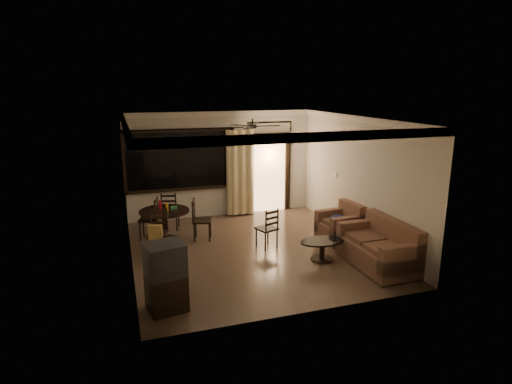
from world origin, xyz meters
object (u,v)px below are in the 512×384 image
object	(u,v)px
side_chair	(267,236)
coffee_table	(322,247)
dining_chair_south	(158,240)
tv_cabinet	(166,277)
dining_chair_east	(202,228)
sofa	(380,248)
dining_chair_west	(150,226)
dining_table	(165,216)
armchair	(341,226)
dining_chair_north	(171,218)

from	to	relation	value
side_chair	coffee_table	bearing A→B (deg)	111.38
dining_chair_south	tv_cabinet	distance (m)	2.39
dining_chair_east	sofa	size ratio (longest dim) A/B	0.57
dining_chair_west	dining_chair_east	world-z (taller)	same
dining_chair_west	dining_chair_south	distance (m)	1.06
dining_chair_south	tv_cabinet	world-z (taller)	tv_cabinet
sofa	side_chair	xyz separation A→B (m)	(-1.77, 1.62, -0.09)
tv_cabinet	dining_table	bearing A→B (deg)	72.75
dining_table	armchair	xyz separation A→B (m)	(3.81, -1.28, -0.21)
dining_table	dining_chair_west	bearing A→B (deg)	144.82
dining_chair_east	sofa	distance (m)	3.96
dining_chair_west	armchair	bearing A→B (deg)	86.03
tv_cabinet	dining_chair_south	bearing A→B (deg)	76.41
dining_chair_west	tv_cabinet	world-z (taller)	tv_cabinet
dining_chair_west	tv_cabinet	bearing A→B (deg)	15.92
dining_chair_north	tv_cabinet	size ratio (longest dim) A/B	0.86
coffee_table	side_chair	xyz separation A→B (m)	(-0.83, 1.00, -0.01)
dining_chair_west	armchair	distance (m)	4.41
coffee_table	sofa	bearing A→B (deg)	-33.56
side_chair	dining_chair_east	bearing A→B (deg)	-55.25
tv_cabinet	coffee_table	size ratio (longest dim) A/B	1.17
dining_chair_east	dining_chair_south	xyz separation A→B (m)	(-1.04, -0.59, 0.02)
dining_chair_north	coffee_table	bearing A→B (deg)	148.58
dining_table	side_chair	distance (m)	2.38
dining_chair_south	dining_chair_north	world-z (taller)	same
dining_table	dining_chair_north	size ratio (longest dim) A/B	1.19
dining_chair_south	tv_cabinet	size ratio (longest dim) A/B	0.86
side_chair	armchair	bearing A→B (deg)	157.78
dining_table	tv_cabinet	size ratio (longest dim) A/B	1.03
dining_chair_east	tv_cabinet	distance (m)	3.19
dining_table	coffee_table	distance (m)	3.62
dining_chair_west	dining_chair_south	size ratio (longest dim) A/B	1.00
tv_cabinet	sofa	size ratio (longest dim) A/B	0.65
dining_chair_south	side_chair	size ratio (longest dim) A/B	1.05
dining_chair_south	armchair	distance (m)	4.08
sofa	tv_cabinet	bearing A→B (deg)	-174.48
dining_chair_east	dining_chair_south	bearing A→B (deg)	135.70
dining_chair_east	side_chair	bearing A→B (deg)	-110.62
dining_chair_east	armchair	world-z (taller)	dining_chair_east
dining_chair_west	sofa	bearing A→B (deg)	70.11
dining_chair_north	armchair	xyz separation A→B (m)	(3.60, -2.04, 0.07)
dining_chair_east	side_chair	world-z (taller)	dining_chair_east
dining_chair_south	armchair	world-z (taller)	dining_chair_south
dining_table	sofa	bearing A→B (deg)	-36.05
dining_chair_south	side_chair	world-z (taller)	dining_chair_south
sofa	armchair	xyz separation A→B (m)	(-0.01, 1.50, -0.01)
dining_chair_north	coffee_table	world-z (taller)	dining_chair_north
armchair	coffee_table	distance (m)	1.28
dining_chair_west	dining_chair_east	distance (m)	1.22
dining_table	dining_chair_north	world-z (taller)	dining_chair_north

